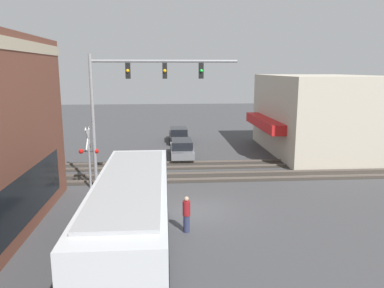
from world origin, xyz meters
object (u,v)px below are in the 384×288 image
Objects in this scene: parked_car_grey at (182,149)px; pedestrian_near_bus at (186,214)px; city_bus at (132,218)px; parked_car_black at (179,135)px; crossing_signal at (89,151)px.

parked_car_grey is 2.93× the size of pedestrian_near_bus.
parked_car_grey is at bearing -8.64° from city_bus.
pedestrian_near_bus is at bearing 178.73° from parked_car_black.
pedestrian_near_bus is (-21.10, 0.47, 0.17)m from parked_car_black.
crossing_signal is 8.73m from pedestrian_near_bus.
crossing_signal reaches higher than parked_car_black.
parked_car_grey is (7.79, -5.91, -1.61)m from crossing_signal.
parked_car_black is (23.76, -2.60, -1.16)m from city_bus.
parked_car_black is 21.11m from pedestrian_near_bus.
city_bus reaches higher than pedestrian_near_bus.
parked_car_black is 2.82× the size of pedestrian_near_bus.
pedestrian_near_bus is at bearing -38.68° from city_bus.
parked_car_black is at bearing -22.25° from crossing_signal.
pedestrian_near_bus is (-6.67, -5.44, -1.46)m from crossing_signal.
city_bus is at bearing 141.32° from pedestrian_near_bus.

